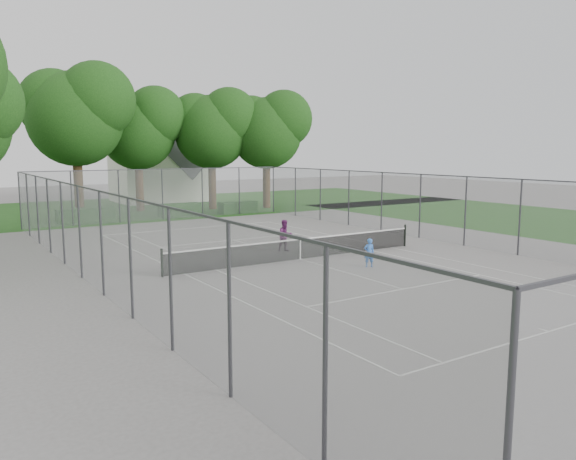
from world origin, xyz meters
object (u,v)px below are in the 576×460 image
tennis_net (300,248)px  girl_player (369,253)px  woman_player (285,236)px  house (159,158)px

tennis_net → girl_player: (1.49, -2.88, 0.09)m
woman_player → girl_player: bearing=-73.8°
tennis_net → woman_player: size_ratio=8.43×
woman_player → tennis_net: bearing=-99.2°
house → woman_player: 29.20m
house → girl_player: size_ratio=8.29×
house → tennis_net: bearing=-99.0°
girl_player → woman_player: bearing=-53.7°
girl_player → house: bearing=-70.9°
girl_player → tennis_net: bearing=-37.8°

